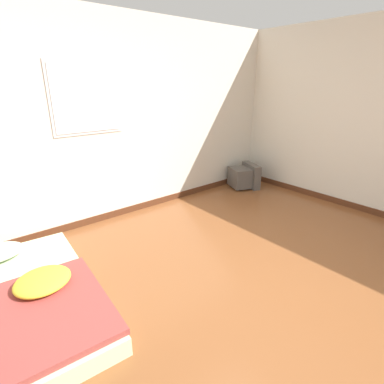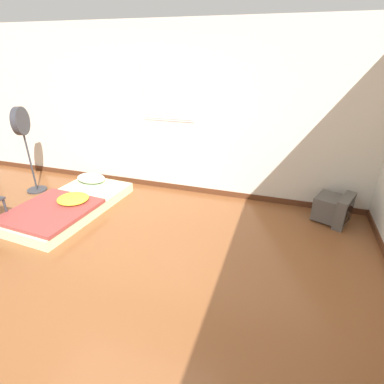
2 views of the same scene
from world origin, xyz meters
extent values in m
plane|color=brown|center=(0.00, 0.00, 0.00)|extent=(20.00, 20.00, 0.00)
cube|color=silver|center=(0.00, 2.69, 1.30)|extent=(8.36, 0.06, 2.60)
cube|color=#562D19|center=(0.00, 2.65, 0.04)|extent=(8.36, 0.02, 0.09)
cube|color=silver|center=(-0.11, 2.65, 1.59)|extent=(0.85, 0.01, 0.84)
cube|color=white|center=(-0.11, 2.64, 1.59)|extent=(0.78, 0.01, 0.77)
cube|color=beige|center=(-1.26, 1.45, 0.07)|extent=(1.13, 1.94, 0.15)
cube|color=#993D38|center=(-1.28, 1.09, 0.17)|extent=(1.10, 1.16, 0.05)
ellipsoid|color=yellow|center=(-1.14, 1.39, 0.24)|extent=(0.53, 0.50, 0.11)
cube|color=#56514C|center=(2.37, 2.35, 0.19)|extent=(0.43, 0.48, 0.33)
cube|color=#56514C|center=(2.58, 2.28, 0.21)|extent=(0.30, 0.50, 0.41)
cube|color=black|center=(2.64, 2.25, 0.22)|extent=(0.15, 0.37, 0.30)
camera|label=1|loc=(-1.51, -0.98, 1.79)|focal=28.00mm
camera|label=2|loc=(1.70, -1.76, 2.19)|focal=28.00mm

